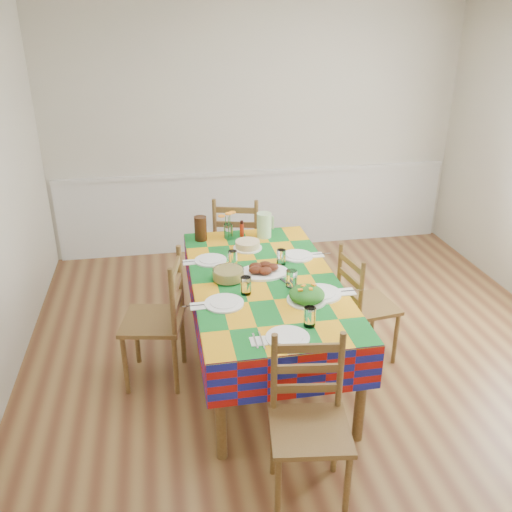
{
  "coord_description": "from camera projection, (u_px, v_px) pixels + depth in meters",
  "views": [
    {
      "loc": [
        -1.07,
        -3.3,
        2.53
      ],
      "look_at": [
        -0.45,
        0.09,
        0.97
      ],
      "focal_mm": 38.0,
      "sensor_mm": 36.0,
      "label": 1
    }
  ],
  "objects": [
    {
      "name": "setting_right_far",
      "position": [
        292.0,
        256.0,
        4.22
      ],
      "size": [
        0.47,
        0.27,
        0.12
      ],
      "rotation": [
        0.0,
        0.0,
        -1.57
      ],
      "color": "white",
      "rests_on": "dining_table"
    },
    {
      "name": "room",
      "position": [
        324.0,
        205.0,
        3.62
      ],
      "size": [
        4.58,
        5.08,
        2.78
      ],
      "color": "brown",
      "rests_on": "ground"
    },
    {
      "name": "chair_left",
      "position": [
        159.0,
        321.0,
        3.91
      ],
      "size": [
        0.5,
        0.52,
        1.0
      ],
      "rotation": [
        0.0,
        0.0,
        -1.76
      ],
      "color": "brown",
      "rests_on": "room"
    },
    {
      "name": "setting_left_far",
      "position": [
        218.0,
        260.0,
        4.17
      ],
      "size": [
        0.46,
        0.27,
        0.12
      ],
      "rotation": [
        0.0,
        0.0,
        1.57
      ],
      "color": "white",
      "rests_on": "dining_table"
    },
    {
      "name": "hot_sauce",
      "position": [
        242.0,
        229.0,
        4.64
      ],
      "size": [
        0.03,
        0.03,
        0.14
      ],
      "primitive_type": "cylinder",
      "color": "red",
      "rests_on": "dining_table"
    },
    {
      "name": "wainscot",
      "position": [
        257.0,
        207.0,
        6.2
      ],
      "size": [
        4.41,
        0.06,
        0.92
      ],
      "color": "silver",
      "rests_on": "room"
    },
    {
      "name": "setting_near_head",
      "position": [
        295.0,
        330.0,
        3.24
      ],
      "size": [
        0.43,
        0.29,
        0.13
      ],
      "color": "white",
      "rests_on": "dining_table"
    },
    {
      "name": "meat_platter",
      "position": [
        263.0,
        270.0,
        3.99
      ],
      "size": [
        0.38,
        0.27,
        0.07
      ],
      "color": "white",
      "rests_on": "dining_table"
    },
    {
      "name": "salad_platter",
      "position": [
        307.0,
        295.0,
        3.61
      ],
      "size": [
        0.27,
        0.27,
        0.11
      ],
      "color": "white",
      "rests_on": "dining_table"
    },
    {
      "name": "chair_far",
      "position": [
        238.0,
        246.0,
        5.14
      ],
      "size": [
        0.54,
        0.53,
        1.0
      ],
      "rotation": [
        0.0,
        0.0,
        2.87
      ],
      "color": "brown",
      "rests_on": "room"
    },
    {
      "name": "flower_vase",
      "position": [
        228.0,
        227.0,
        4.58
      ],
      "size": [
        0.16,
        0.13,
        0.25
      ],
      "color": "white",
      "rests_on": "dining_table"
    },
    {
      "name": "dining_table",
      "position": [
        264.0,
        288.0,
        3.97
      ],
      "size": [
        1.05,
        1.95,
        0.76
      ],
      "color": "brown",
      "rests_on": "room"
    },
    {
      "name": "tea_pitcher",
      "position": [
        201.0,
        228.0,
        4.55
      ],
      "size": [
        0.1,
        0.1,
        0.21
      ],
      "primitive_type": "cylinder",
      "color": "black",
      "rests_on": "dining_table"
    },
    {
      "name": "setting_left_near",
      "position": [
        231.0,
        297.0,
        3.62
      ],
      "size": [
        0.48,
        0.29,
        0.13
      ],
      "rotation": [
        0.0,
        0.0,
        1.57
      ],
      "color": "white",
      "rests_on": "dining_table"
    },
    {
      "name": "chair_right",
      "position": [
        363.0,
        306.0,
        4.18
      ],
      "size": [
        0.44,
        0.46,
        0.92
      ],
      "rotation": [
        0.0,
        0.0,
        1.71
      ],
      "color": "brown",
      "rests_on": "room"
    },
    {
      "name": "green_pitcher",
      "position": [
        264.0,
        225.0,
        4.62
      ],
      "size": [
        0.12,
        0.12,
        0.21
      ],
      "primitive_type": "cylinder",
      "color": "#B4E3A0",
      "rests_on": "dining_table"
    },
    {
      "name": "serving_utensils",
      "position": [
        290.0,
        282.0,
        3.87
      ],
      "size": [
        0.14,
        0.31,
        0.01
      ],
      "color": "black",
      "rests_on": "dining_table"
    },
    {
      "name": "chair_near",
      "position": [
        309.0,
        424.0,
        2.95
      ],
      "size": [
        0.48,
        0.46,
        0.97
      ],
      "rotation": [
        0.0,
        0.0,
        -0.14
      ],
      "color": "brown",
      "rests_on": "room"
    },
    {
      "name": "setting_right_near",
      "position": [
        311.0,
        288.0,
        3.73
      ],
      "size": [
        0.53,
        0.31,
        0.14
      ],
      "rotation": [
        0.0,
        0.0,
        -1.57
      ],
      "color": "white",
      "rests_on": "dining_table"
    },
    {
      "name": "cake",
      "position": [
        248.0,
        245.0,
        4.41
      ],
      "size": [
        0.24,
        0.24,
        0.07
      ],
      "color": "white",
      "rests_on": "dining_table"
    },
    {
      "name": "pasta_bowl",
      "position": [
        228.0,
        274.0,
        3.9
      ],
      "size": [
        0.23,
        0.23,
        0.08
      ],
      "color": "white",
      "rests_on": "dining_table"
    },
    {
      "name": "name_card",
      "position": [
        294.0,
        352.0,
        3.07
      ],
      "size": [
        0.07,
        0.02,
        0.02
      ],
      "primitive_type": "cube",
      "color": "white",
      "rests_on": "dining_table"
    }
  ]
}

